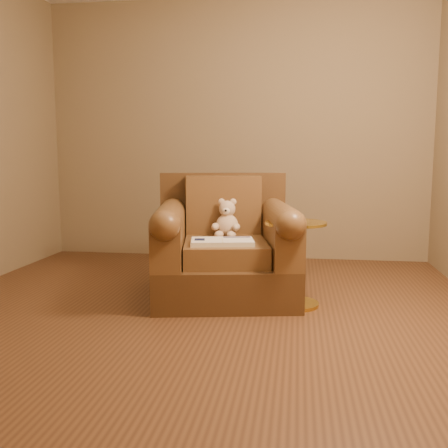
# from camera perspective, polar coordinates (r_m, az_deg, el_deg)

# --- Properties ---
(floor) EXTENTS (4.00, 4.00, 0.00)m
(floor) POSITION_cam_1_polar(r_m,az_deg,el_deg) (3.52, -2.91, -10.09)
(floor) COLOR brown
(floor) RESTS_ON ground
(room) EXTENTS (4.02, 4.02, 2.71)m
(room) POSITION_cam_1_polar(r_m,az_deg,el_deg) (3.41, -3.12, 18.53)
(room) COLOR #877353
(room) RESTS_ON ground
(armchair) EXTENTS (1.21, 1.17, 0.94)m
(armchair) POSITION_cam_1_polar(r_m,az_deg,el_deg) (3.86, 0.09, -2.91)
(armchair) COLOR #4A3018
(armchair) RESTS_ON floor
(teddy_bear) EXTENTS (0.22, 0.25, 0.31)m
(teddy_bear) POSITION_cam_1_polar(r_m,az_deg,el_deg) (3.91, 0.32, 0.21)
(teddy_bear) COLOR #CFAF91
(teddy_bear) RESTS_ON armchair
(guidebook) EXTENTS (0.49, 0.35, 0.04)m
(guidebook) POSITION_cam_1_polar(r_m,az_deg,el_deg) (3.59, -0.20, -2.04)
(guidebook) COLOR beige
(guidebook) RESTS_ON armchair
(side_table) EXTENTS (0.44, 0.44, 0.61)m
(side_table) POSITION_cam_1_polar(r_m,az_deg,el_deg) (3.63, 8.13, -4.19)
(side_table) COLOR gold
(side_table) RESTS_ON floor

